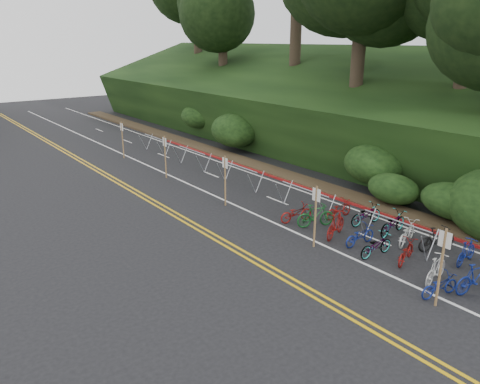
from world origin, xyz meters
name	(u,v)px	position (x,y,z in m)	size (l,w,h in m)	color
ground	(418,307)	(0.00, 0.00, 0.00)	(120.00, 120.00, 0.00)	black
road_markings	(237,210)	(0.63, 10.10, 0.00)	(7.47, 80.00, 0.01)	gold
red_curb	(288,181)	(5.70, 12.00, 0.05)	(0.25, 28.00, 0.10)	maroon
embankment	(297,111)	(12.96, 19.04, 2.57)	(14.30, 48.14, 9.11)	black
bike_racks_rest	(240,172)	(3.00, 13.00, 0.85)	(1.14, 23.00, 1.17)	#9A9EA6
signpost_near	(442,263)	(0.48, -0.28, 1.46)	(0.08, 0.40, 2.55)	brown
signposts_rest	(192,165)	(0.60, 14.00, 1.43)	(0.08, 18.40, 2.50)	brown
bike_front	(440,285)	(1.05, -0.03, 0.39)	(1.48, 0.52, 0.78)	navy
bike_valet	(417,245)	(3.00, 2.03, 0.48)	(3.15, 12.14, 1.09)	#144C1E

